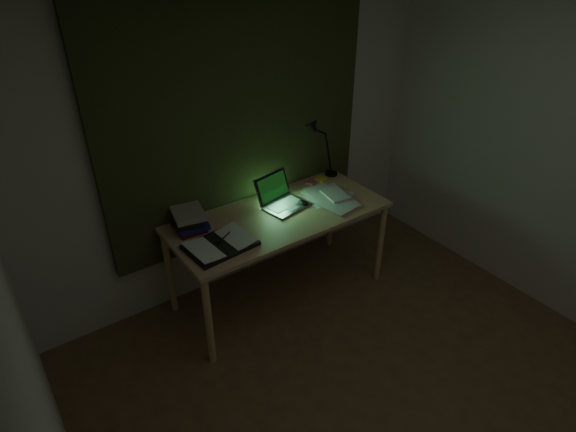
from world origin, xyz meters
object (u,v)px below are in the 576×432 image
Objects in this scene: open_textbook at (220,244)px; desk_lamp at (333,144)px; desk at (279,256)px; laptop at (287,193)px; loose_papers at (328,196)px; book_stack at (189,220)px.

desk_lamp is at bearing 12.46° from open_textbook.
desk is at bearing -150.78° from desk_lamp.
laptop reaches higher than loose_papers.
loose_papers reaches higher than desk.
open_textbook reaches higher than loose_papers.
laptop is 0.97× the size of loose_papers.
book_stack reaches higher than loose_papers.
desk_lamp is (0.65, 0.24, 0.17)m from laptop.
desk_lamp reaches higher than book_stack.
open_textbook is 1.17× the size of loose_papers.
desk is at bearing 178.88° from loose_papers.
desk_lamp is (0.76, 0.30, 0.68)m from desk.
desk is 4.37× the size of loose_papers.
desk is 0.62m from loose_papers.
desk_lamp reaches higher than open_textbook.
laptop is 0.39m from loose_papers.
desk_lamp is at bearing 47.20° from loose_papers.
book_stack is (-0.75, 0.16, -0.05)m from laptop.
loose_papers is (0.37, -0.07, -0.11)m from laptop.
loose_papers is (0.48, -0.01, 0.40)m from desk.
book_stack reaches higher than desk.
open_textbook is at bearing -176.94° from laptop.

